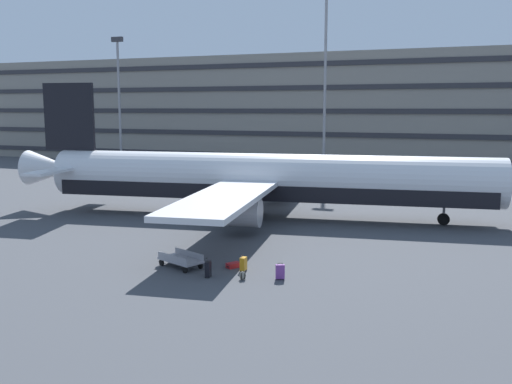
% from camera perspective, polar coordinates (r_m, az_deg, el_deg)
% --- Properties ---
extents(ground_plane, '(600.00, 600.00, 0.00)m').
position_cam_1_polar(ground_plane, '(48.37, -3.58, -2.08)').
color(ground_plane, '#424449').
extents(terminal_structure, '(132.32, 21.84, 16.80)m').
position_cam_1_polar(terminal_structure, '(93.10, 8.78, 8.13)').
color(terminal_structure, gray).
rests_on(terminal_structure, ground_plane).
extents(airliner, '(42.48, 34.52, 10.99)m').
position_cam_1_polar(airliner, '(45.72, 0.65, 1.28)').
color(airliner, silver).
rests_on(airliner, ground_plane).
extents(light_mast_far_left, '(1.80, 0.50, 19.20)m').
position_cam_1_polar(light_mast_far_left, '(87.85, -13.69, 9.83)').
color(light_mast_far_left, gray).
rests_on(light_mast_far_left, ground_plane).
extents(light_mast_left, '(1.80, 0.50, 25.72)m').
position_cam_1_polar(light_mast_left, '(74.88, 7.03, 12.84)').
color(light_mast_left, gray).
rests_on(light_mast_left, ground_plane).
extents(suitcase_black, '(0.28, 0.46, 0.87)m').
position_cam_1_polar(suitcase_black, '(31.21, -1.28, -7.26)').
color(suitcase_black, orange).
rests_on(suitcase_black, ground_plane).
extents(suitcase_purple, '(0.32, 0.51, 1.04)m').
position_cam_1_polar(suitcase_purple, '(30.21, -4.86, -7.75)').
color(suitcase_purple, black).
rests_on(suitcase_purple, ground_plane).
extents(suitcase_small, '(0.82, 0.91, 0.28)m').
position_cam_1_polar(suitcase_small, '(31.93, -2.29, -7.40)').
color(suitcase_small, '#B21E23').
rests_on(suitcase_small, ground_plane).
extents(suitcase_teal, '(0.52, 0.40, 0.91)m').
position_cam_1_polar(suitcase_teal, '(29.71, 2.45, -8.05)').
color(suitcase_teal, '#72388C').
rests_on(suitcase_teal, ground_plane).
extents(backpack_upright, '(0.43, 0.41, 0.51)m').
position_cam_1_polar(backpack_upright, '(29.72, -1.36, -8.45)').
color(backpack_upright, gray).
rests_on(backpack_upright, ground_plane).
extents(baggage_cart, '(3.31, 2.19, 0.82)m').
position_cam_1_polar(baggage_cart, '(32.18, -7.64, -6.82)').
color(baggage_cart, gray).
rests_on(baggage_cart, ground_plane).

